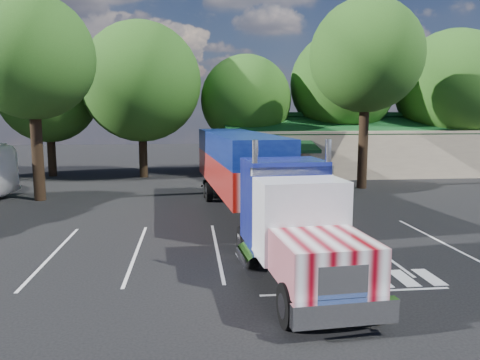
{
  "coord_description": "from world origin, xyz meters",
  "views": [
    {
      "loc": [
        -1.03,
        -24.3,
        5.46
      ],
      "look_at": [
        1.55,
        -0.31,
        2.0
      ],
      "focal_mm": 35.0,
      "sensor_mm": 36.0,
      "label": 1
    }
  ],
  "objects": [
    {
      "name": "ground",
      "position": [
        0.0,
        0.0,
        0.0
      ],
      "size": [
        120.0,
        120.0,
        0.0
      ],
      "primitive_type": "plane",
      "color": "black",
      "rests_on": "ground"
    },
    {
      "name": "event_hall",
      "position": [
        13.74,
        17.81,
        2.21
      ],
      "size": [
        24.2,
        14.12,
        5.55
      ],
      "color": "beige",
      "rests_on": "ground"
    },
    {
      "name": "tree_row_b",
      "position": [
        -13.0,
        17.8,
        7.13
      ],
      "size": [
        8.4,
        8.4,
        11.35
      ],
      "color": "black",
      "rests_on": "ground"
    },
    {
      "name": "tree_row_c",
      "position": [
        -5.0,
        16.2,
        8.04
      ],
      "size": [
        10.0,
        10.0,
        13.05
      ],
      "color": "black",
      "rests_on": "ground"
    },
    {
      "name": "tree_row_d",
      "position": [
        4.0,
        17.5,
        6.58
      ],
      "size": [
        8.0,
        8.0,
        10.6
      ],
      "color": "black",
      "rests_on": "ground"
    },
    {
      "name": "tree_row_e",
      "position": [
        13.0,
        18.0,
        8.09
      ],
      "size": [
        9.6,
        9.6,
        12.9
      ],
      "color": "black",
      "rests_on": "ground"
    },
    {
      "name": "tree_row_f",
      "position": [
        23.0,
        16.8,
        7.79
      ],
      "size": [
        10.4,
        10.4,
        13.0
      ],
      "color": "black",
      "rests_on": "ground"
    },
    {
      "name": "tree_near_left",
      "position": [
        -10.5,
        6.0,
        8.81
      ],
      "size": [
        7.6,
        7.6,
        12.65
      ],
      "color": "black",
      "rests_on": "ground"
    },
    {
      "name": "tree_near_right",
      "position": [
        11.5,
        8.5,
        9.46
      ],
      "size": [
        8.0,
        8.0,
        13.5
      ],
      "color": "black",
      "rests_on": "ground"
    },
    {
      "name": "semi_truck",
      "position": [
        1.73,
        -2.04,
        2.61
      ],
      "size": [
        4.57,
        22.19,
        4.62
      ],
      "rotation": [
        0.0,
        0.0,
        0.07
      ],
      "color": "black",
      "rests_on": "ground"
    },
    {
      "name": "woman",
      "position": [
        1.6,
        -5.32,
        0.89
      ],
      "size": [
        0.61,
        0.75,
        1.79
      ],
      "primitive_type": "imported",
      "rotation": [
        0.0,
        0.0,
        1.89
      ],
      "color": "black",
      "rests_on": "ground"
    },
    {
      "name": "bicycle",
      "position": [
        5.5,
        1.0,
        0.51
      ],
      "size": [
        1.43,
        2.03,
        1.01
      ],
      "primitive_type": "imported",
      "rotation": [
        0.0,
        0.0,
        0.44
      ],
      "color": "black",
      "rests_on": "ground"
    },
    {
      "name": "silver_sedan",
      "position": [
        5.0,
        10.5,
        0.77
      ],
      "size": [
        4.94,
        3.16,
        1.54
      ],
      "primitive_type": "imported",
      "rotation": [
        0.0,
        0.0,
        1.21
      ],
      "color": "#B6B8BE",
      "rests_on": "ground"
    }
  ]
}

